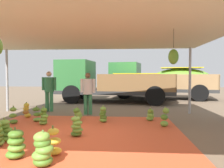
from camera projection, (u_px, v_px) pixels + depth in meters
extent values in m
plane|color=brown|center=(95.00, 114.00, 8.41)|extent=(40.00, 40.00, 0.00)
cube|color=#D1512D|center=(77.00, 134.00, 5.42)|extent=(5.50, 4.76, 0.01)
cylinder|color=#9EA0A5|center=(7.00, 80.00, 8.92)|extent=(0.10, 0.10, 2.63)
cylinder|color=#9EA0A5|center=(190.00, 81.00, 8.39)|extent=(0.10, 0.10, 2.63)
cube|color=beige|center=(76.00, 31.00, 5.32)|extent=(8.00, 7.00, 0.06)
cylinder|color=#4C422D|center=(174.00, 38.00, 4.96)|extent=(0.01, 0.01, 0.46)
ellipsoid|color=#518428|center=(173.00, 57.00, 4.98)|extent=(0.24, 0.24, 0.36)
ellipsoid|color=#477523|center=(76.00, 133.00, 5.25)|extent=(0.36, 0.36, 0.13)
ellipsoid|color=#75A83D|center=(78.00, 130.00, 5.24)|extent=(0.30, 0.30, 0.13)
ellipsoid|color=#75A83D|center=(76.00, 127.00, 5.21)|extent=(0.36, 0.36, 0.13)
ellipsoid|color=#75A83D|center=(78.00, 123.00, 5.22)|extent=(0.32, 0.32, 0.13)
ellipsoid|color=#75A83D|center=(76.00, 119.00, 5.24)|extent=(0.26, 0.26, 0.13)
cylinder|color=olive|center=(77.00, 117.00, 5.23)|extent=(0.04, 0.04, 0.12)
ellipsoid|color=#6B9E38|center=(150.00, 119.00, 7.04)|extent=(0.30, 0.30, 0.14)
ellipsoid|color=#60932D|center=(151.00, 117.00, 7.05)|extent=(0.31, 0.31, 0.14)
ellipsoid|color=#75A83D|center=(150.00, 115.00, 7.04)|extent=(0.28, 0.28, 0.14)
ellipsoid|color=#518428|center=(151.00, 113.00, 7.04)|extent=(0.29, 0.29, 0.14)
ellipsoid|color=#60932D|center=(151.00, 111.00, 7.01)|extent=(0.24, 0.24, 0.14)
cylinder|color=olive|center=(150.00, 109.00, 7.02)|extent=(0.04, 0.04, 0.12)
ellipsoid|color=#75A83D|center=(37.00, 120.00, 6.92)|extent=(0.30, 0.30, 0.13)
ellipsoid|color=#477523|center=(37.00, 114.00, 6.91)|extent=(0.29, 0.29, 0.13)
ellipsoid|color=#477523|center=(36.00, 109.00, 6.89)|extent=(0.33, 0.33, 0.13)
cylinder|color=olive|center=(36.00, 107.00, 6.88)|extent=(0.04, 0.04, 0.12)
ellipsoid|color=#6B9E38|center=(43.00, 122.00, 6.44)|extent=(0.32, 0.32, 0.14)
ellipsoid|color=#60932D|center=(43.00, 119.00, 6.42)|extent=(0.29, 0.29, 0.14)
ellipsoid|color=#6B9E38|center=(44.00, 116.00, 6.44)|extent=(0.29, 0.29, 0.14)
ellipsoid|color=#518428|center=(43.00, 113.00, 6.45)|extent=(0.29, 0.29, 0.14)
ellipsoid|color=#518428|center=(44.00, 110.00, 6.41)|extent=(0.21, 0.21, 0.14)
cylinder|color=olive|center=(43.00, 108.00, 6.41)|extent=(0.04, 0.04, 0.12)
ellipsoid|color=#6B9E38|center=(5.00, 133.00, 5.30)|extent=(0.30, 0.30, 0.12)
ellipsoid|color=#477523|center=(5.00, 131.00, 5.31)|extent=(0.30, 0.30, 0.12)
ellipsoid|color=#518428|center=(4.00, 129.00, 5.27)|extent=(0.25, 0.25, 0.12)
ellipsoid|color=#6B9E38|center=(5.00, 126.00, 5.28)|extent=(0.25, 0.25, 0.12)
ellipsoid|color=#6B9E38|center=(5.00, 124.00, 5.28)|extent=(0.20, 0.20, 0.12)
cylinder|color=olive|center=(4.00, 122.00, 5.28)|extent=(0.04, 0.04, 0.12)
ellipsoid|color=#518428|center=(43.00, 161.00, 3.51)|extent=(0.42, 0.42, 0.18)
ellipsoid|color=#6B9E38|center=(41.00, 155.00, 3.49)|extent=(0.37, 0.37, 0.18)
ellipsoid|color=#6B9E38|center=(45.00, 149.00, 3.49)|extent=(0.37, 0.37, 0.18)
ellipsoid|color=#518428|center=(42.00, 143.00, 3.50)|extent=(0.32, 0.32, 0.18)
ellipsoid|color=#75A83D|center=(42.00, 137.00, 3.49)|extent=(0.37, 0.37, 0.18)
cylinder|color=olive|center=(43.00, 134.00, 3.48)|extent=(0.04, 0.04, 0.12)
ellipsoid|color=#477523|center=(13.00, 122.00, 6.59)|extent=(0.29, 0.29, 0.13)
ellipsoid|color=#60932D|center=(13.00, 115.00, 6.59)|extent=(0.32, 0.32, 0.13)
ellipsoid|color=#6B9E38|center=(13.00, 109.00, 6.59)|extent=(0.29, 0.29, 0.13)
cylinder|color=olive|center=(13.00, 107.00, 6.58)|extent=(0.04, 0.04, 0.12)
ellipsoid|color=#60932D|center=(77.00, 118.00, 7.01)|extent=(0.28, 0.28, 0.18)
ellipsoid|color=#75A83D|center=(78.00, 116.00, 7.02)|extent=(0.34, 0.34, 0.18)
ellipsoid|color=#60932D|center=(78.00, 114.00, 7.01)|extent=(0.35, 0.35, 0.18)
ellipsoid|color=#75A83D|center=(77.00, 112.00, 7.02)|extent=(0.31, 0.31, 0.18)
ellipsoid|color=#518428|center=(77.00, 111.00, 6.98)|extent=(0.29, 0.29, 0.18)
cylinder|color=olive|center=(77.00, 109.00, 6.99)|extent=(0.04, 0.04, 0.12)
ellipsoid|color=gold|center=(55.00, 151.00, 4.02)|extent=(0.34, 0.34, 0.13)
ellipsoid|color=gold|center=(55.00, 141.00, 4.03)|extent=(0.33, 0.33, 0.13)
ellipsoid|color=gold|center=(53.00, 132.00, 4.02)|extent=(0.29, 0.29, 0.13)
cylinder|color=olive|center=(53.00, 129.00, 4.00)|extent=(0.04, 0.04, 0.12)
ellipsoid|color=#60932D|center=(5.00, 138.00, 4.82)|extent=(0.41, 0.41, 0.14)
ellipsoid|color=#477523|center=(5.00, 134.00, 4.84)|extent=(0.40, 0.40, 0.14)
ellipsoid|color=#518428|center=(6.00, 130.00, 4.85)|extent=(0.28, 0.28, 0.14)
ellipsoid|color=#477523|center=(4.00, 126.00, 4.83)|extent=(0.31, 0.31, 0.14)
ellipsoid|color=#6B9E38|center=(4.00, 123.00, 4.83)|extent=(0.35, 0.35, 0.14)
cylinder|color=olive|center=(4.00, 120.00, 4.82)|extent=(0.04, 0.04, 0.12)
ellipsoid|color=#6B9E38|center=(103.00, 120.00, 6.81)|extent=(0.31, 0.31, 0.15)
ellipsoid|color=#477523|center=(103.00, 117.00, 6.80)|extent=(0.24, 0.24, 0.15)
ellipsoid|color=#477523|center=(102.00, 114.00, 6.80)|extent=(0.31, 0.31, 0.15)
ellipsoid|color=#518428|center=(103.00, 112.00, 6.78)|extent=(0.29, 0.29, 0.15)
ellipsoid|color=#6B9E38|center=(103.00, 109.00, 6.74)|extent=(0.28, 0.28, 0.15)
cylinder|color=olive|center=(103.00, 107.00, 6.77)|extent=(0.04, 0.04, 0.12)
ellipsoid|color=#518428|center=(15.00, 154.00, 3.84)|extent=(0.37, 0.37, 0.16)
ellipsoid|color=#6B9E38|center=(17.00, 147.00, 3.83)|extent=(0.44, 0.44, 0.16)
ellipsoid|color=#518428|center=(16.00, 141.00, 3.81)|extent=(0.40, 0.40, 0.16)
ellipsoid|color=#477523|center=(16.00, 134.00, 3.80)|extent=(0.36, 0.36, 0.16)
cylinder|color=olive|center=(15.00, 131.00, 3.82)|extent=(0.04, 0.04, 0.12)
ellipsoid|color=#6B9E38|center=(164.00, 124.00, 6.22)|extent=(0.26, 0.26, 0.17)
ellipsoid|color=#477523|center=(164.00, 117.00, 6.23)|extent=(0.30, 0.30, 0.17)
ellipsoid|color=#6B9E38|center=(166.00, 111.00, 6.22)|extent=(0.27, 0.27, 0.17)
cylinder|color=olive|center=(165.00, 109.00, 6.20)|extent=(0.04, 0.04, 0.12)
ellipsoid|color=gold|center=(28.00, 115.00, 7.55)|extent=(0.27, 0.27, 0.16)
ellipsoid|color=#996628|center=(26.00, 112.00, 7.53)|extent=(0.31, 0.31, 0.16)
ellipsoid|color=gold|center=(26.00, 109.00, 7.54)|extent=(0.25, 0.25, 0.16)
ellipsoid|color=gold|center=(26.00, 105.00, 7.53)|extent=(0.24, 0.24, 0.16)
cylinder|color=olive|center=(27.00, 104.00, 7.53)|extent=(0.04, 0.04, 0.12)
cube|color=#2D2D2D|center=(115.00, 92.00, 12.10)|extent=(6.75, 3.11, 0.20)
cube|color=#2D6B33|center=(76.00, 75.00, 12.47)|extent=(2.05, 2.42, 1.70)
cube|color=#232D38|center=(61.00, 69.00, 12.62)|extent=(0.23, 1.94, 0.75)
cube|color=brown|center=(136.00, 83.00, 10.71)|extent=(4.03, 0.51, 0.90)
cube|color=brown|center=(138.00, 82.00, 13.02)|extent=(4.03, 0.51, 0.90)
cube|color=brown|center=(173.00, 82.00, 11.51)|extent=(0.34, 2.42, 0.90)
ellipsoid|color=#518428|center=(137.00, 82.00, 11.86)|extent=(3.76, 2.41, 0.91)
cube|color=yellow|center=(137.00, 74.00, 11.84)|extent=(2.61, 2.09, 0.04)
cylinder|color=black|center=(72.00, 94.00, 11.39)|extent=(1.02, 0.38, 1.00)
cylinder|color=black|center=(84.00, 91.00, 13.59)|extent=(1.02, 0.38, 1.00)
cylinder|color=black|center=(155.00, 96.00, 10.62)|extent=(1.02, 0.38, 1.00)
cylinder|color=black|center=(154.00, 92.00, 12.81)|extent=(1.02, 0.38, 1.00)
cube|color=#2D2D2D|center=(161.00, 89.00, 13.97)|extent=(7.01, 3.59, 0.20)
cube|color=#2D6B33|center=(126.00, 75.00, 14.60)|extent=(2.26, 2.41, 1.70)
cube|color=#232D38|center=(112.00, 70.00, 14.85)|extent=(0.40, 1.76, 0.75)
cube|color=#99754C|center=(182.00, 82.00, 12.56)|extent=(4.07, 0.94, 0.90)
cube|color=#99754C|center=(180.00, 81.00, 14.64)|extent=(4.07, 0.94, 0.90)
cube|color=#99754C|center=(215.00, 82.00, 13.04)|extent=(0.55, 2.22, 0.90)
ellipsoid|color=#60932D|center=(181.00, 78.00, 13.59)|extent=(3.96, 2.61, 1.29)
cube|color=yellow|center=(181.00, 68.00, 13.57)|extent=(2.79, 2.19, 0.04)
cylinder|color=black|center=(124.00, 91.00, 13.62)|extent=(1.04, 0.48, 1.00)
cylinder|color=black|center=(130.00, 89.00, 15.59)|extent=(1.04, 0.48, 1.00)
cylinder|color=black|center=(199.00, 93.00, 12.37)|extent=(1.04, 0.48, 1.00)
cylinder|color=black|center=(196.00, 91.00, 14.34)|extent=(1.04, 0.48, 1.00)
cylinder|color=#337A4C|center=(86.00, 104.00, 8.23)|extent=(0.15, 0.15, 0.80)
cylinder|color=#337A4C|center=(90.00, 104.00, 8.22)|extent=(0.15, 0.15, 0.80)
cylinder|color=silver|center=(88.00, 86.00, 8.20)|extent=(0.37, 0.37, 0.60)
cylinder|color=silver|center=(82.00, 86.00, 8.21)|extent=(0.12, 0.12, 0.53)
cylinder|color=silver|center=(94.00, 86.00, 8.18)|extent=(0.12, 0.12, 0.53)
sphere|color=brown|center=(88.00, 76.00, 8.18)|extent=(0.22, 0.22, 0.22)
cylinder|color=#337A4C|center=(47.00, 102.00, 8.94)|extent=(0.16, 0.16, 0.83)
cylinder|color=#337A4C|center=(51.00, 102.00, 8.93)|extent=(0.16, 0.16, 0.83)
cylinder|color=#337A4C|center=(49.00, 85.00, 8.90)|extent=(0.38, 0.38, 0.62)
cylinder|color=#337A4C|center=(43.00, 84.00, 8.92)|extent=(0.12, 0.12, 0.55)
cylinder|color=#337A4C|center=(55.00, 84.00, 8.89)|extent=(0.12, 0.12, 0.55)
sphere|color=tan|center=(49.00, 74.00, 8.89)|extent=(0.22, 0.22, 0.22)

